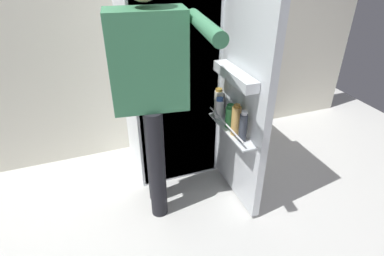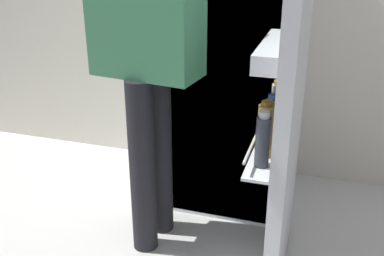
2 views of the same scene
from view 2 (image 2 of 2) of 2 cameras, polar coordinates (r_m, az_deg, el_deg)
ground_plane at (r=2.36m, az=1.57°, el=-14.49°), size 5.41×5.41×0.00m
refrigerator at (r=2.41m, az=5.87°, el=10.02°), size 0.73×1.28×1.79m
person at (r=1.99m, az=-5.46°, el=11.74°), size 0.58×0.83×1.73m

